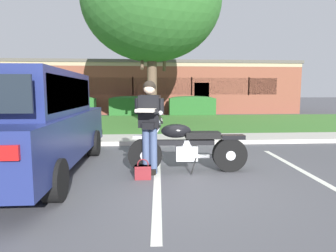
{
  "coord_description": "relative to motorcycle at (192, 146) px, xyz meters",
  "views": [
    {
      "loc": [
        -0.35,
        -4.7,
        1.51
      ],
      "look_at": [
        0.05,
        0.86,
        0.85
      ],
      "focal_mm": 31.17,
      "sensor_mm": 36.0,
      "label": 1
    }
  ],
  "objects": [
    {
      "name": "ground_plane",
      "position": [
        -0.48,
        -0.66,
        -0.49
      ],
      "size": [
        140.0,
        140.0,
        0.0
      ],
      "primitive_type": "plane",
      "color": "#4C4C51"
    },
    {
      "name": "curb_strip",
      "position": [
        -0.48,
        2.84,
        -0.43
      ],
      "size": [
        60.0,
        0.2,
        0.12
      ],
      "primitive_type": "cube",
      "color": "#B7B2A8",
      "rests_on": "ground"
    },
    {
      "name": "concrete_walk",
      "position": [
        -0.48,
        3.69,
        -0.45
      ],
      "size": [
        60.0,
        1.5,
        0.08
      ],
      "primitive_type": "cube",
      "color": "#B7B2A8",
      "rests_on": "ground"
    },
    {
      "name": "grass_lawn",
      "position": [
        -0.48,
        8.54,
        -0.46
      ],
      "size": [
        60.0,
        8.21,
        0.06
      ],
      "primitive_type": "cube",
      "color": "#3D752D",
      "rests_on": "ground"
    },
    {
      "name": "stall_stripe_1",
      "position": [
        -0.67,
        -0.46,
        -0.49
      ],
      "size": [
        0.29,
        4.4,
        0.01
      ],
      "primitive_type": "cube",
      "rotation": [
        0.0,
        0.0,
        -0.04
      ],
      "color": "silver",
      "rests_on": "ground"
    },
    {
      "name": "stall_stripe_2",
      "position": [
        2.1,
        -0.46,
        -0.49
      ],
      "size": [
        0.29,
        4.4,
        0.01
      ],
      "primitive_type": "cube",
      "rotation": [
        0.0,
        0.0,
        -0.04
      ],
      "color": "silver",
      "rests_on": "ground"
    },
    {
      "name": "motorcycle",
      "position": [
        0.0,
        0.0,
        0.0
      ],
      "size": [
        2.24,
        0.82,
        1.26
      ],
      "color": "black",
      "rests_on": "ground"
    },
    {
      "name": "rider_person",
      "position": [
        -0.8,
        -0.1,
        0.52
      ],
      "size": [
        0.53,
        0.63,
        1.7
      ],
      "color": "black",
      "rests_on": "ground"
    },
    {
      "name": "handbag",
      "position": [
        -0.91,
        -0.44,
        -0.34
      ],
      "size": [
        0.28,
        0.13,
        0.36
      ],
      "color": "maroon",
      "rests_on": "ground"
    },
    {
      "name": "parked_suv_adjacent",
      "position": [
        -2.99,
        0.03,
        0.47
      ],
      "size": [
        2.02,
        4.84,
        1.86
      ],
      "color": "navy",
      "rests_on": "ground"
    },
    {
      "name": "shade_tree",
      "position": [
        -0.61,
        7.61,
        4.82
      ],
      "size": [
        5.94,
        5.94,
        7.85
      ],
      "color": "brown",
      "rests_on": "ground"
    },
    {
      "name": "hedge_left",
      "position": [
        -5.69,
        12.95,
        0.16
      ],
      "size": [
        3.29,
        0.9,
        1.24
      ],
      "color": "#235623",
      "rests_on": "ground"
    },
    {
      "name": "hedge_center_left",
      "position": [
        -1.85,
        12.95,
        0.16
      ],
      "size": [
        2.62,
        0.9,
        1.24
      ],
      "color": "#235623",
      "rests_on": "ground"
    },
    {
      "name": "hedge_center_right",
      "position": [
        1.99,
        12.95,
        0.16
      ],
      "size": [
        2.9,
        0.9,
        1.24
      ],
      "color": "#235623",
      "rests_on": "ground"
    },
    {
      "name": "brick_building",
      "position": [
        -1.75,
        18.99,
        1.31
      ],
      "size": [
        22.93,
        10.34,
        3.59
      ],
      "color": "brown",
      "rests_on": "ground"
    }
  ]
}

